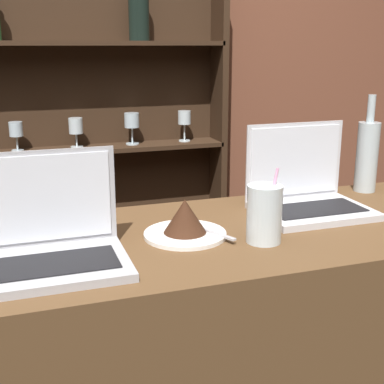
{
  "coord_description": "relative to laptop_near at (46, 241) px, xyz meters",
  "views": [
    {
      "loc": [
        -0.4,
        -0.88,
        1.48
      ],
      "look_at": [
        0.0,
        0.31,
        1.14
      ],
      "focal_mm": 50.0,
      "sensor_mm": 36.0,
      "label": 1
    }
  ],
  "objects": [
    {
      "name": "back_wall",
      "position": [
        0.35,
        1.45,
        0.26
      ],
      "size": [
        7.0,
        0.06,
        2.7
      ],
      "color": "brown",
      "rests_on": "ground_plane"
    },
    {
      "name": "back_shelf",
      "position": [
        0.22,
        1.37,
        -0.1
      ],
      "size": [
        1.4,
        0.18,
        1.86
      ],
      "color": "#332114",
      "rests_on": "ground_plane"
    },
    {
      "name": "laptop_near",
      "position": [
        0.0,
        0.0,
        0.0
      ],
      "size": [
        0.32,
        0.23,
        0.23
      ],
      "color": "#ADADB2",
      "rests_on": "bar_counter"
    },
    {
      "name": "laptop_far",
      "position": [
        0.71,
        0.16,
        0.0
      ],
      "size": [
        0.3,
        0.23,
        0.24
      ],
      "color": "silver",
      "rests_on": "bar_counter"
    },
    {
      "name": "cake_plate",
      "position": [
        0.33,
        0.07,
        -0.01
      ],
      "size": [
        0.2,
        0.2,
        0.09
      ],
      "color": "white",
      "rests_on": "bar_counter"
    },
    {
      "name": "water_glass",
      "position": [
        0.49,
        -0.03,
        0.02
      ],
      "size": [
        0.08,
        0.08,
        0.18
      ],
      "color": "silver",
      "rests_on": "bar_counter"
    },
    {
      "name": "wine_bottle_clear",
      "position": [
        0.99,
        0.28,
        0.06
      ],
      "size": [
        0.07,
        0.07,
        0.3
      ],
      "color": "#B2C1C6",
      "rests_on": "bar_counter"
    }
  ]
}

